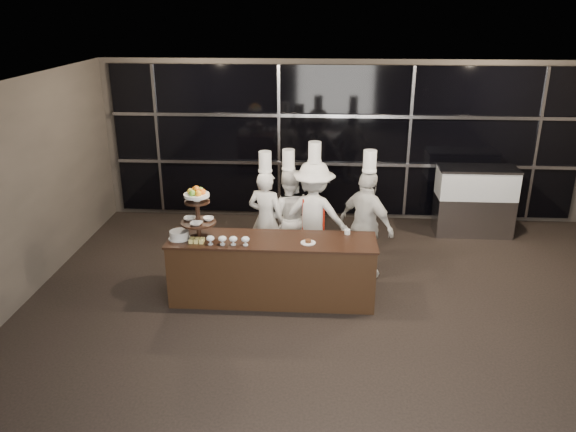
# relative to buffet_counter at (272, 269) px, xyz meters

# --- Properties ---
(room) EXTENTS (10.00, 10.00, 10.00)m
(room) POSITION_rel_buffet_counter_xyz_m (1.05, -1.65, 1.03)
(room) COLOR black
(room) RESTS_ON ground
(window_wall) EXTENTS (8.60, 0.10, 2.80)m
(window_wall) POSITION_rel_buffet_counter_xyz_m (1.05, 3.29, 1.04)
(window_wall) COLOR black
(window_wall) RESTS_ON ground
(buffet_counter) EXTENTS (2.84, 0.74, 0.92)m
(buffet_counter) POSITION_rel_buffet_counter_xyz_m (0.00, 0.00, 0.00)
(buffet_counter) COLOR black
(buffet_counter) RESTS_ON ground
(display_stand) EXTENTS (0.48, 0.48, 0.74)m
(display_stand) POSITION_rel_buffet_counter_xyz_m (-1.00, -0.00, 0.87)
(display_stand) COLOR black
(display_stand) RESTS_ON buffet_counter
(compotes) EXTENTS (0.58, 0.11, 0.12)m
(compotes) POSITION_rel_buffet_counter_xyz_m (-0.57, -0.22, 0.54)
(compotes) COLOR silver
(compotes) RESTS_ON buffet_counter
(layer_cake) EXTENTS (0.30, 0.30, 0.11)m
(layer_cake) POSITION_rel_buffet_counter_xyz_m (-1.26, -0.05, 0.51)
(layer_cake) COLOR white
(layer_cake) RESTS_ON buffet_counter
(pastry_squares) EXTENTS (0.20, 0.13, 0.05)m
(pastry_squares) POSITION_rel_buffet_counter_xyz_m (-1.00, -0.17, 0.48)
(pastry_squares) COLOR #E8D871
(pastry_squares) RESTS_ON buffet_counter
(small_plate) EXTENTS (0.20, 0.20, 0.05)m
(small_plate) POSITION_rel_buffet_counter_xyz_m (0.49, -0.10, 0.47)
(small_plate) COLOR white
(small_plate) RESTS_ON buffet_counter
(chef_cup) EXTENTS (0.08, 0.08, 0.07)m
(chef_cup) POSITION_rel_buffet_counter_xyz_m (1.03, 0.25, 0.49)
(chef_cup) COLOR white
(chef_cup) RESTS_ON buffet_counter
(display_case) EXTENTS (1.36, 0.60, 1.24)m
(display_case) POSITION_rel_buffet_counter_xyz_m (3.39, 2.65, 0.22)
(display_case) COLOR #A5A5AA
(display_case) RESTS_ON ground
(chef_a) EXTENTS (0.66, 0.54, 1.87)m
(chef_a) POSITION_rel_buffet_counter_xyz_m (-0.19, 1.06, 0.35)
(chef_a) COLOR silver
(chef_a) RESTS_ON ground
(chef_b) EXTENTS (0.77, 0.60, 1.86)m
(chef_b) POSITION_rel_buffet_counter_xyz_m (0.15, 1.24, 0.33)
(chef_b) COLOR white
(chef_b) RESTS_ON ground
(chef_c) EXTENTS (1.20, 0.81, 2.03)m
(chef_c) POSITION_rel_buffet_counter_xyz_m (0.55, 1.07, 0.41)
(chef_c) COLOR white
(chef_c) RESTS_ON ground
(chef_d) EXTENTS (0.99, 0.98, 1.98)m
(chef_d) POSITION_rel_buffet_counter_xyz_m (1.33, 0.79, 0.39)
(chef_d) COLOR silver
(chef_d) RESTS_ON ground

